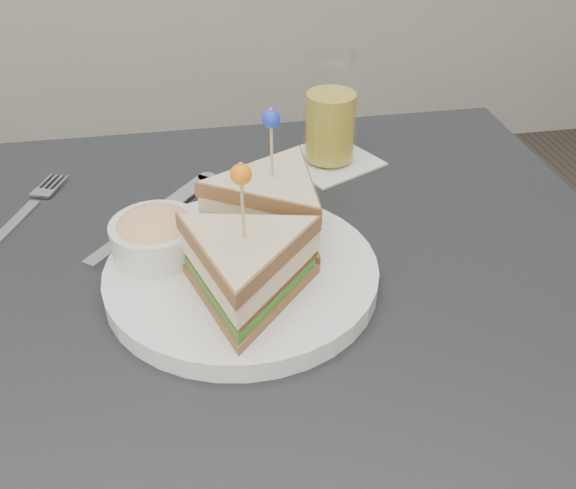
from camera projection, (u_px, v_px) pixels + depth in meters
The scene contains 5 objects.
table at pixel (281, 346), 0.69m from camera, with size 0.80×0.80×0.75m.
plate_meal at pixel (245, 243), 0.64m from camera, with size 0.35×0.35×0.16m.
cutlery_fork at pixel (28, 209), 0.77m from camera, with size 0.08×0.18×0.01m.
cutlery_knife at pixel (151, 219), 0.75m from camera, with size 0.16×0.19×0.01m.
drink_set at pixel (330, 117), 0.84m from camera, with size 0.15×0.15×0.15m.
Camera 1 is at (-0.08, -0.50, 1.16)m, focal length 40.00 mm.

